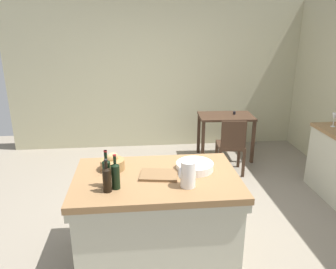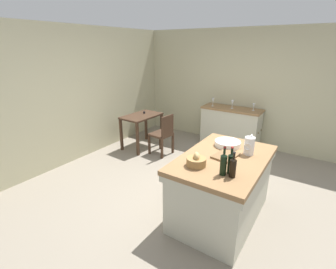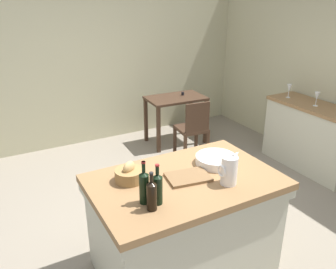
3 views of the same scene
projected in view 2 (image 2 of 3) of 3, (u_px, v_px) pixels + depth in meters
ground_plane at (189, 192)px, 3.92m from camera, size 6.76×6.76×0.00m
wall_back at (76, 95)px, 4.83m from camera, size 5.32×0.12×2.60m
wall_right at (247, 89)px, 5.51m from camera, size 0.12×5.20×2.60m
island_table at (222, 185)px, 3.23m from camera, size 1.52×0.99×0.89m
side_cabinet at (230, 127)px, 5.62m from camera, size 0.52×1.33×0.90m
writing_desk at (142, 121)px, 5.49m from camera, size 0.92×0.60×0.81m
wooden_chair at (163, 133)px, 5.15m from camera, size 0.44×0.44×0.89m
pitcher at (249, 146)px, 3.13m from camera, size 0.17×0.13×0.28m
wash_bowl at (228, 143)px, 3.42m from camera, size 0.36×0.36×0.07m
bread_basket at (196, 161)px, 2.84m from camera, size 0.23×0.23×0.17m
cutting_board at (225, 156)px, 3.10m from camera, size 0.38×0.29×0.02m
wine_bottle_dark at (231, 163)px, 2.66m from camera, size 0.07×0.07×0.31m
wine_bottle_amber at (223, 164)px, 2.62m from camera, size 0.07×0.07×0.33m
wine_bottle_green at (233, 167)px, 2.58m from camera, size 0.07×0.07×0.29m
wine_glass_far_left at (254, 106)px, 5.22m from camera, size 0.07×0.07×0.16m
wine_glass_left at (232, 103)px, 5.39m from camera, size 0.07×0.07×0.19m
wine_glass_middle at (213, 100)px, 5.61m from camera, size 0.07×0.07×0.19m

